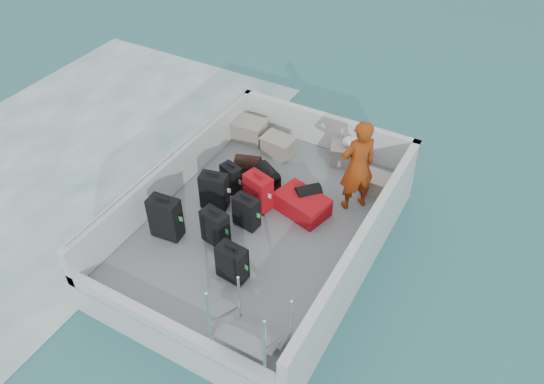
{
  "coord_description": "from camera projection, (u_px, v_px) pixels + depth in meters",
  "views": [
    {
      "loc": [
        3.2,
        -5.35,
        6.71
      ],
      "look_at": [
        0.0,
        0.35,
        1.0
      ],
      "focal_mm": 35.0,
      "sensor_mm": 36.0,
      "label": 1
    }
  ],
  "objects": [
    {
      "name": "suitcase_0",
      "position": [
        166.0,
        218.0,
        8.22
      ],
      "size": [
        0.51,
        0.32,
        0.74
      ],
      "primitive_type": "cube",
      "rotation": [
        0.0,
        0.0,
        0.1
      ],
      "color": "black",
      "rests_on": "deck"
    },
    {
      "name": "suitcase_6",
      "position": [
        232.0,
        263.0,
        7.62
      ],
      "size": [
        0.45,
        0.29,
        0.6
      ],
      "primitive_type": "cube",
      "rotation": [
        0.0,
        0.0,
        -0.09
      ],
      "color": "black",
      "rests_on": "deck"
    },
    {
      "name": "yellow_bag",
      "position": [
        353.0,
        159.0,
        9.79
      ],
      "size": [
        0.28,
        0.26,
        0.22
      ],
      "primitive_type": "ellipsoid",
      "color": "gold",
      "rests_on": "deck"
    },
    {
      "name": "wake_foam",
      "position": [
        60.0,
        163.0,
        10.87
      ],
      "size": [
        10.0,
        10.0,
        0.0
      ],
      "primitive_type": "plane",
      "color": "white",
      "rests_on": "ground"
    },
    {
      "name": "crate_1",
      "position": [
        278.0,
        147.0,
        9.98
      ],
      "size": [
        0.59,
        0.43,
        0.34
      ],
      "primitive_type": "cube",
      "rotation": [
        0.0,
        0.0,
        -0.09
      ],
      "color": "gray",
      "rests_on": "deck"
    },
    {
      "name": "ground",
      "position": [
        262.0,
        247.0,
        9.1
      ],
      "size": [
        160.0,
        160.0,
        0.0
      ],
      "primitive_type": "plane",
      "color": "#1B615F",
      "rests_on": "ground"
    },
    {
      "name": "white_bag",
      "position": [
        349.0,
        143.0,
        9.59
      ],
      "size": [
        0.24,
        0.24,
        0.18
      ],
      "primitive_type": "ellipsoid",
      "color": "white",
      "rests_on": "crate_2"
    },
    {
      "name": "deck_fittings",
      "position": [
        270.0,
        225.0,
        8.11
      ],
      "size": [
        3.6,
        5.0,
        0.9
      ],
      "color": "silver",
      "rests_on": "deck"
    },
    {
      "name": "passenger",
      "position": [
        358.0,
        166.0,
        8.45
      ],
      "size": [
        0.71,
        0.73,
        1.68
      ],
      "primitive_type": "imported",
      "rotation": [
        0.0,
        0.0,
        -2.29
      ],
      "color": "#C54812",
      "rests_on": "deck"
    },
    {
      "name": "suitcase_2",
      "position": [
        232.0,
        179.0,
        9.11
      ],
      "size": [
        0.41,
        0.32,
        0.53
      ],
      "primitive_type": "cube",
      "rotation": [
        0.0,
        0.0,
        -0.3
      ],
      "color": "black",
      "rests_on": "deck"
    },
    {
      "name": "suitcase_1",
      "position": [
        214.0,
        191.0,
        8.76
      ],
      "size": [
        0.49,
        0.35,
        0.67
      ],
      "primitive_type": "cube",
      "rotation": [
        0.0,
        0.0,
        0.23
      ],
      "color": "black",
      "rests_on": "deck"
    },
    {
      "name": "suitcase_7",
      "position": [
        246.0,
        212.0,
        8.44
      ],
      "size": [
        0.44,
        0.28,
        0.58
      ],
      "primitive_type": "cube",
      "rotation": [
        0.0,
        0.0,
        -0.13
      ],
      "color": "black",
      "rests_on": "deck"
    },
    {
      "name": "crate_0",
      "position": [
        248.0,
        131.0,
        10.33
      ],
      "size": [
        0.67,
        0.48,
        0.39
      ],
      "primitive_type": "cube",
      "rotation": [
        0.0,
        0.0,
        0.06
      ],
      "color": "gray",
      "rests_on": "deck"
    },
    {
      "name": "suitcase_4",
      "position": [
        215.0,
        228.0,
        8.15
      ],
      "size": [
        0.46,
        0.32,
        0.62
      ],
      "primitive_type": "cube",
      "rotation": [
        0.0,
        0.0,
        -0.19
      ],
      "color": "black",
      "rests_on": "deck"
    },
    {
      "name": "suitcase_8",
      "position": [
        302.0,
        204.0,
        8.77
      ],
      "size": [
        0.96,
        0.76,
        0.33
      ],
      "primitive_type": "cube",
      "rotation": [
        0.0,
        0.0,
        1.31
      ],
      "color": "#A40C19",
      "rests_on": "deck"
    },
    {
      "name": "suitcase_5",
      "position": [
        258.0,
        192.0,
        8.77
      ],
      "size": [
        0.52,
        0.39,
        0.64
      ],
      "primitive_type": "cube",
      "rotation": [
        0.0,
        0.0,
        -0.28
      ],
      "color": "#A40C19",
      "rests_on": "deck"
    },
    {
      "name": "crate_2",
      "position": [
        348.0,
        155.0,
        9.76
      ],
      "size": [
        0.69,
        0.58,
        0.36
      ],
      "primitive_type": "cube",
      "rotation": [
        0.0,
        0.0,
        0.33
      ],
      "color": "gray",
      "rests_on": "deck"
    },
    {
      "name": "crate_3",
      "position": [
        379.0,
        186.0,
        9.11
      ],
      "size": [
        0.56,
        0.39,
        0.33
      ],
      "primitive_type": "cube",
      "rotation": [
        0.0,
        0.0,
        -0.01
      ],
      "color": "gray",
      "rests_on": "deck"
    },
    {
      "name": "duffel_0",
      "position": [
        248.0,
        168.0,
        9.5
      ],
      "size": [
        0.52,
        0.43,
        0.32
      ],
      "primitive_type": null,
      "rotation": [
        0.0,
        0.0,
        0.33
      ],
      "color": "black",
      "rests_on": "deck"
    },
    {
      "name": "duffel_2",
      "position": [
        308.0,
        198.0,
        8.89
      ],
      "size": [
        0.5,
        0.51,
        0.32
      ],
      "primitive_type": null,
      "rotation": [
        0.0,
        0.0,
        0.83
      ],
      "color": "black",
      "rests_on": "deck"
    },
    {
      "name": "deck",
      "position": [
        261.0,
        222.0,
        8.7
      ],
      "size": [
        3.3,
        4.7,
        0.02
      ],
      "primitive_type": "cube",
      "color": "gray",
      "rests_on": "ferry_hull"
    },
    {
      "name": "ferry_hull",
      "position": [
        262.0,
        235.0,
        8.91
      ],
      "size": [
        3.6,
        5.0,
        0.6
      ],
      "primitive_type": "cube",
      "color": "silver",
      "rests_on": "ground"
    },
    {
      "name": "duffel_1",
      "position": [
        267.0,
        178.0,
        9.28
      ],
      "size": [
        0.52,
        0.47,
        0.32
      ],
      "primitive_type": null,
      "rotation": [
        0.0,
        0.0,
        -0.51
      ],
      "color": "black",
      "rests_on": "deck"
    }
  ]
}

